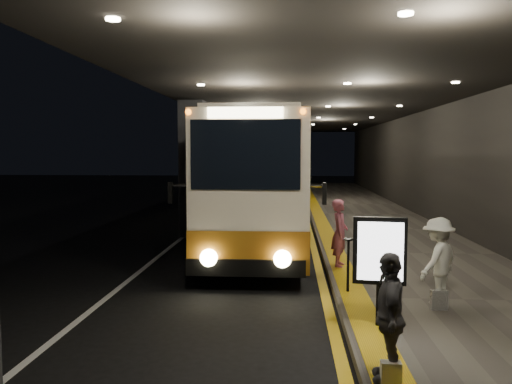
{
  "coord_description": "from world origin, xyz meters",
  "views": [
    {
      "loc": [
        1.66,
        -12.08,
        2.77
      ],
      "look_at": [
        0.76,
        1.09,
        1.7
      ],
      "focal_mm": 35.0,
      "sensor_mm": 36.0,
      "label": 1
    }
  ],
  "objects_px": {
    "stanchion_post": "(348,266)",
    "passenger_waiting_white": "(438,260)",
    "coach_second": "(279,167)",
    "info_sign": "(380,253)",
    "bag_plain": "(391,374)",
    "passenger_boarding": "(340,233)",
    "bag_polka": "(439,300)",
    "coach_third": "(282,162)",
    "coach_main": "(262,185)",
    "passenger_waiting_grey": "(389,317)"
  },
  "relations": [
    {
      "from": "stanchion_post",
      "to": "passenger_waiting_white",
      "type": "bearing_deg",
      "value": -20.97
    },
    {
      "from": "coach_second",
      "to": "info_sign",
      "type": "bearing_deg",
      "value": -87.31
    },
    {
      "from": "bag_plain",
      "to": "stanchion_post",
      "type": "relative_size",
      "value": 0.28
    },
    {
      "from": "coach_second",
      "to": "passenger_boarding",
      "type": "xyz_separation_m",
      "value": [
        1.78,
        -17.88,
        -0.96
      ]
    },
    {
      "from": "bag_polka",
      "to": "bag_plain",
      "type": "height_order",
      "value": "bag_polka"
    },
    {
      "from": "coach_second",
      "to": "stanchion_post",
      "type": "height_order",
      "value": "coach_second"
    },
    {
      "from": "coach_second",
      "to": "coach_third",
      "type": "height_order",
      "value": "coach_second"
    },
    {
      "from": "coach_main",
      "to": "coach_third",
      "type": "distance_m",
      "value": 30.09
    },
    {
      "from": "passenger_waiting_white",
      "to": "bag_polka",
      "type": "distance_m",
      "value": 0.7
    },
    {
      "from": "coach_second",
      "to": "passenger_waiting_white",
      "type": "bearing_deg",
      "value": -83.64
    },
    {
      "from": "passenger_waiting_white",
      "to": "bag_polka",
      "type": "xyz_separation_m",
      "value": [
        -0.08,
        -0.38,
        -0.58
      ]
    },
    {
      "from": "coach_third",
      "to": "bag_polka",
      "type": "bearing_deg",
      "value": -83.12
    },
    {
      "from": "coach_main",
      "to": "coach_second",
      "type": "xyz_separation_m",
      "value": [
        0.21,
        14.06,
        0.14
      ]
    },
    {
      "from": "passenger_boarding",
      "to": "stanchion_post",
      "type": "relative_size",
      "value": 1.54
    },
    {
      "from": "passenger_waiting_grey",
      "to": "passenger_boarding",
      "type": "bearing_deg",
      "value": -172.41
    },
    {
      "from": "coach_second",
      "to": "passenger_waiting_white",
      "type": "relative_size",
      "value": 8.41
    },
    {
      "from": "passenger_waiting_grey",
      "to": "passenger_waiting_white",
      "type": "bearing_deg",
      "value": 162.57
    },
    {
      "from": "stanchion_post",
      "to": "coach_main",
      "type": "bearing_deg",
      "value": 108.1
    },
    {
      "from": "passenger_waiting_white",
      "to": "bag_polka",
      "type": "bearing_deg",
      "value": 32.17
    },
    {
      "from": "passenger_boarding",
      "to": "stanchion_post",
      "type": "distance_m",
      "value": 2.13
    },
    {
      "from": "passenger_waiting_white",
      "to": "bag_plain",
      "type": "bearing_deg",
      "value": 19.86
    },
    {
      "from": "coach_main",
      "to": "info_sign",
      "type": "bearing_deg",
      "value": -74.68
    },
    {
      "from": "info_sign",
      "to": "passenger_waiting_grey",
      "type": "bearing_deg",
      "value": -88.37
    },
    {
      "from": "coach_third",
      "to": "info_sign",
      "type": "height_order",
      "value": "coach_third"
    },
    {
      "from": "passenger_waiting_white",
      "to": "passenger_waiting_grey",
      "type": "distance_m",
      "value": 3.37
    },
    {
      "from": "passenger_waiting_grey",
      "to": "bag_polka",
      "type": "height_order",
      "value": "passenger_waiting_grey"
    },
    {
      "from": "passenger_waiting_white",
      "to": "coach_main",
      "type": "bearing_deg",
      "value": -108.44
    },
    {
      "from": "passenger_boarding",
      "to": "bag_plain",
      "type": "distance_m",
      "value": 5.91
    },
    {
      "from": "coach_main",
      "to": "info_sign",
      "type": "relative_size",
      "value": 7.05
    },
    {
      "from": "coach_third",
      "to": "info_sign",
      "type": "distance_m",
      "value": 37.91
    },
    {
      "from": "bag_plain",
      "to": "stanchion_post",
      "type": "distance_m",
      "value": 3.78
    },
    {
      "from": "coach_second",
      "to": "passenger_boarding",
      "type": "distance_m",
      "value": 18.0
    },
    {
      "from": "coach_third",
      "to": "passenger_waiting_white",
      "type": "distance_m",
      "value": 36.76
    },
    {
      "from": "passenger_boarding",
      "to": "info_sign",
      "type": "xyz_separation_m",
      "value": [
        0.2,
        -3.93,
        0.34
      ]
    },
    {
      "from": "passenger_waiting_white",
      "to": "info_sign",
      "type": "relative_size",
      "value": 0.9
    },
    {
      "from": "passenger_boarding",
      "to": "passenger_waiting_grey",
      "type": "bearing_deg",
      "value": -169.42
    },
    {
      "from": "coach_main",
      "to": "passenger_waiting_grey",
      "type": "bearing_deg",
      "value": -78.68
    },
    {
      "from": "bag_plain",
      "to": "stanchion_post",
      "type": "xyz_separation_m",
      "value": [
        -0.05,
        3.76,
        0.36
      ]
    },
    {
      "from": "passenger_waiting_white",
      "to": "passenger_waiting_grey",
      "type": "relative_size",
      "value": 1.0
    },
    {
      "from": "coach_main",
      "to": "bag_plain",
      "type": "bearing_deg",
      "value": -78.86
    },
    {
      "from": "info_sign",
      "to": "stanchion_post",
      "type": "xyz_separation_m",
      "value": [
        -0.25,
        1.82,
        -0.61
      ]
    },
    {
      "from": "stanchion_post",
      "to": "coach_third",
      "type": "bearing_deg",
      "value": 92.88
    },
    {
      "from": "coach_main",
      "to": "passenger_waiting_white",
      "type": "xyz_separation_m",
      "value": [
        3.42,
        -6.51,
        -0.84
      ]
    },
    {
      "from": "passenger_waiting_white",
      "to": "passenger_waiting_grey",
      "type": "xyz_separation_m",
      "value": [
        -1.42,
        -3.05,
        -0.0
      ]
    },
    {
      "from": "coach_second",
      "to": "info_sign",
      "type": "distance_m",
      "value": 21.92
    },
    {
      "from": "coach_second",
      "to": "passenger_waiting_grey",
      "type": "xyz_separation_m",
      "value": [
        1.78,
        -23.62,
        -0.98
      ]
    },
    {
      "from": "bag_plain",
      "to": "coach_second",
      "type": "bearing_deg",
      "value": 94.29
    },
    {
      "from": "bag_plain",
      "to": "bag_polka",
      "type": "bearing_deg",
      "value": 64.47
    },
    {
      "from": "coach_third",
      "to": "stanchion_post",
      "type": "xyz_separation_m",
      "value": [
        1.81,
        -36.03,
        -1.17
      ]
    },
    {
      "from": "passenger_waiting_grey",
      "to": "bag_plain",
      "type": "xyz_separation_m",
      "value": [
        0.0,
        -0.15,
        -0.61
      ]
    }
  ]
}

